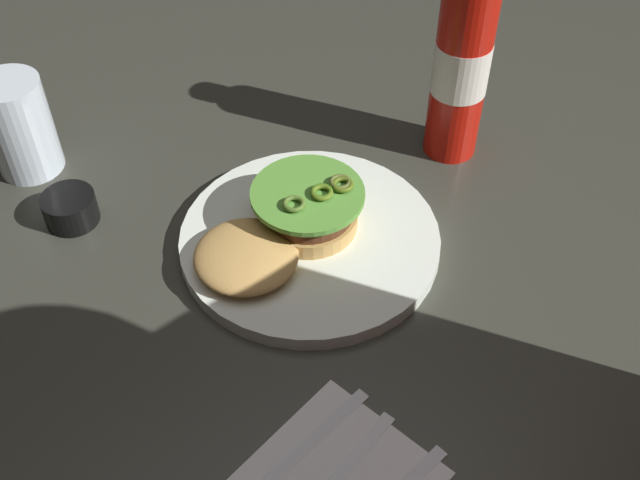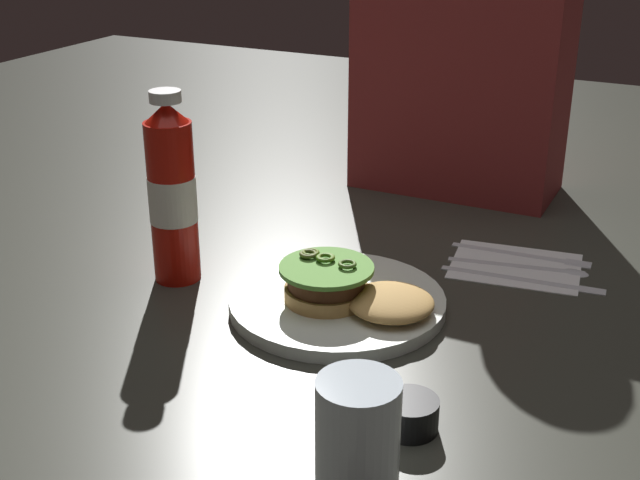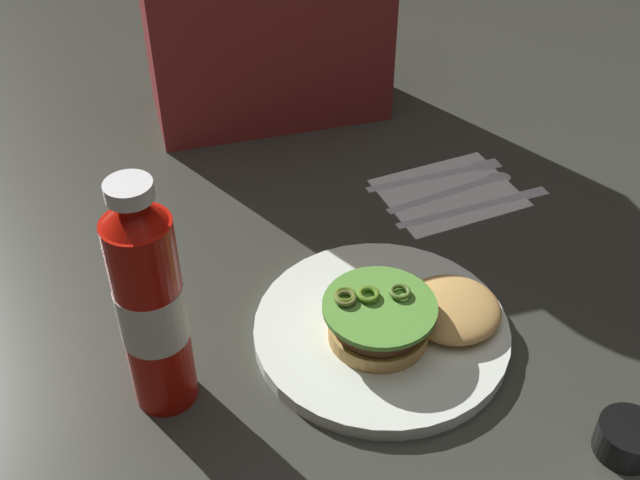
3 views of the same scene
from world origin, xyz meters
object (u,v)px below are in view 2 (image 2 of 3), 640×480
ketchup_bottle (172,194)px  napkin (516,266)px  water_glass (358,440)px  fork_utensil (533,254)px  burger_sandwich (350,289)px  butter_knife (533,279)px  spoon_utensil (538,266)px  diner_person (463,52)px  dinner_plate (337,302)px  condiment_cup (409,414)px

ketchup_bottle → napkin: ketchup_bottle is taller
water_glass → fork_utensil: size_ratio=0.59×
burger_sandwich → butter_knife: bearing=46.9°
ketchup_bottle → water_glass: bearing=-36.7°
water_glass → spoon_utensil: bearing=86.1°
butter_knife → diner_person: (-0.21, 0.32, 0.23)m
ketchup_bottle → diner_person: size_ratio=0.48×
napkin → spoon_utensil: spoon_utensil is taller
fork_utensil → butter_knife: bearing=-76.8°
dinner_plate → fork_utensil: 0.32m
water_glass → diner_person: bearing=102.0°
spoon_utensil → condiment_cup: bearing=-93.9°
ketchup_bottle → burger_sandwich: bearing=0.9°
burger_sandwich → ketchup_bottle: 0.27m
diner_person → fork_utensil: bearing=-50.9°
burger_sandwich → fork_utensil: 0.32m
water_glass → diner_person: 0.85m
diner_person → spoon_utensil: bearing=-52.7°
dinner_plate → burger_sandwich: 0.04m
dinner_plate → condiment_cup: 0.26m
butter_knife → diner_person: bearing=123.7°
ketchup_bottle → diner_person: bearing=66.7°
ketchup_bottle → spoon_utensil: bearing=29.3°
butter_knife → fork_utensil: size_ratio=1.10×
burger_sandwich → napkin: bearing=57.3°
condiment_cup → butter_knife: 0.38m
dinner_plate → diner_person: (-0.01, 0.50, 0.23)m
butter_knife → fork_utensil: same height
spoon_utensil → napkin: bearing=-168.8°
burger_sandwich → water_glass: (0.14, -0.30, 0.02)m
ketchup_bottle → napkin: bearing=30.5°
condiment_cup → spoon_utensil: (0.03, 0.43, -0.01)m
burger_sandwich → spoon_utensil: 0.30m
water_glass → diner_person: diner_person is taller
condiment_cup → napkin: bearing=90.0°
condiment_cup → diner_person: 0.76m
burger_sandwich → condiment_cup: (0.15, -0.19, -0.02)m
burger_sandwich → spoon_utensil: (0.18, 0.24, -0.03)m
water_glass → condiment_cup: 0.12m
burger_sandwich → condiment_cup: 0.24m
fork_utensil → burger_sandwich: bearing=-120.7°
water_glass → spoon_utensil: (0.04, 0.54, -0.05)m
spoon_utensil → diner_person: 0.42m
napkin → spoon_utensil: size_ratio=0.92×
water_glass → condiment_cup: bearing=86.4°
dinner_plate → napkin: dinner_plate is taller
dinner_plate → butter_knife: 0.27m
diner_person → water_glass: bearing=-78.0°
dinner_plate → butter_knife: dinner_plate is taller
condiment_cup → dinner_plate: bearing=130.8°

